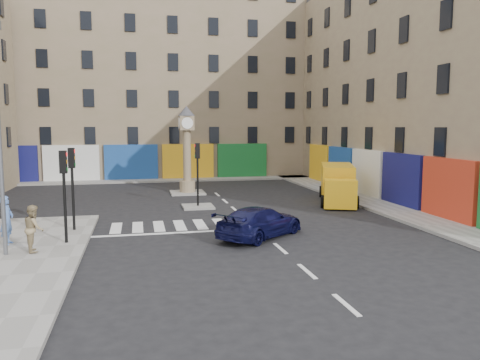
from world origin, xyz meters
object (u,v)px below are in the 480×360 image
object	(u,v)px
navy_sedan	(260,222)
traffic_light_left_near	(64,182)
clock_pillar	(187,144)
yellow_van	(338,184)
pedestrian_tan	(34,228)
traffic_light_island	(198,164)
pedestrian_blue	(7,220)
traffic_light_left_far	(72,175)

from	to	relation	value
navy_sedan	traffic_light_left_near	bearing A→B (deg)	49.12
clock_pillar	yellow_van	distance (m)	10.92
pedestrian_tan	traffic_light_left_near	bearing A→B (deg)	-54.36
traffic_light_island	pedestrian_tan	xyz separation A→B (m)	(-7.26, -8.95, -1.56)
clock_pillar	traffic_light_left_near	bearing A→B (deg)	-114.55
pedestrian_tan	pedestrian_blue	bearing A→B (deg)	28.08
traffic_light_left_near	navy_sedan	world-z (taller)	traffic_light_left_near
yellow_van	traffic_light_left_near	bearing A→B (deg)	-131.34
clock_pillar	pedestrian_tan	xyz separation A→B (m)	(-7.26, -14.95, -2.52)
clock_pillar	navy_sedan	bearing A→B (deg)	-83.03
traffic_light_left_near	navy_sedan	bearing A→B (deg)	-1.29
yellow_van	pedestrian_blue	distance (m)	19.18
traffic_light_left_far	pedestrian_blue	size ratio (longest dim) A/B	1.91
traffic_light_island	clock_pillar	distance (m)	6.07
traffic_light_left_near	yellow_van	bearing A→B (deg)	27.83
yellow_van	pedestrian_tan	world-z (taller)	yellow_van
traffic_light_island	pedestrian_blue	xyz separation A→B (m)	(-8.53, -7.58, -1.47)
traffic_light_left_near	pedestrian_tan	world-z (taller)	traffic_light_left_near
traffic_light_island	yellow_van	xyz separation A→B (m)	(8.98, 0.26, -1.44)
pedestrian_tan	navy_sedan	bearing A→B (deg)	-98.45
traffic_light_left_near	traffic_light_island	distance (m)	10.03
traffic_light_left_far	navy_sedan	world-z (taller)	traffic_light_left_far
traffic_light_left_near	traffic_light_left_far	size ratio (longest dim) A/B	1.00
navy_sedan	pedestrian_blue	xyz separation A→B (m)	(-10.24, 0.40, 0.45)
traffic_light_island	pedestrian_tan	distance (m)	11.63
traffic_light_left_far	pedestrian_tan	xyz separation A→B (m)	(-0.96, -3.55, -1.59)
traffic_light_left_far	traffic_light_island	bearing A→B (deg)	40.60
traffic_light_island	pedestrian_blue	size ratio (longest dim) A/B	1.91
pedestrian_blue	pedestrian_tan	xyz separation A→B (m)	(1.27, -1.38, -0.09)
pedestrian_blue	pedestrian_tan	size ratio (longest dim) A/B	1.11
traffic_light_left_far	yellow_van	xyz separation A→B (m)	(15.28, 5.66, -1.47)
pedestrian_blue	pedestrian_tan	world-z (taller)	pedestrian_blue
traffic_light_left_near	traffic_light_left_far	world-z (taller)	same
pedestrian_blue	navy_sedan	bearing A→B (deg)	-83.89
navy_sedan	yellow_van	size ratio (longest dim) A/B	0.70
traffic_light_left_near	navy_sedan	size ratio (longest dim) A/B	0.80
traffic_light_left_near	clock_pillar	distance (m)	15.19
clock_pillar	navy_sedan	xyz separation A→B (m)	(1.71, -13.98, -2.88)
traffic_light_left_far	pedestrian_blue	world-z (taller)	traffic_light_left_far
traffic_light_left_far	pedestrian_tan	distance (m)	4.01
traffic_light_left_far	traffic_light_island	distance (m)	8.30
traffic_light_left_far	navy_sedan	xyz separation A→B (m)	(8.01, -2.58, -1.95)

